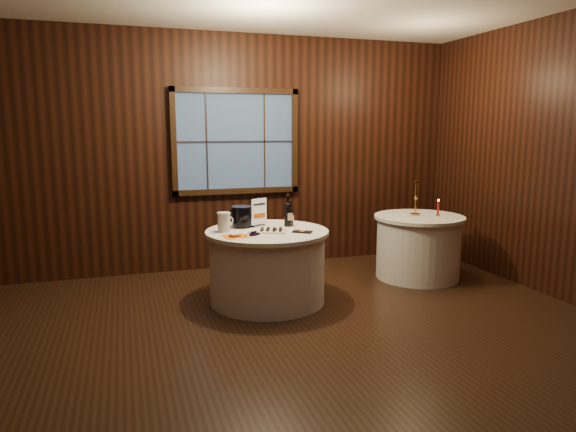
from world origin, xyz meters
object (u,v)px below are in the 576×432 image
object	(u,v)px
grape_bunch	(254,234)
glass_pitcher	(224,222)
port_bottle_right	(290,215)
chocolate_box	(302,232)
chocolate_plate	(272,230)
brass_candlestick	(416,203)
ice_bucket	(242,216)
red_candle	(438,209)
side_table	(418,246)
main_table	(267,266)
sign_stand	(259,217)
cracker_bowl	(235,234)
port_bottle_left	(288,213)

from	to	relation	value
grape_bunch	glass_pitcher	distance (m)	0.39
port_bottle_right	grape_bunch	bearing A→B (deg)	-158.37
chocolate_box	glass_pitcher	size ratio (longest dim) A/B	0.96
chocolate_plate	brass_candlestick	distance (m)	2.00
port_bottle_right	chocolate_plate	distance (m)	0.42
brass_candlestick	ice_bucket	bearing A→B (deg)	-177.37
brass_candlestick	red_candle	size ratio (longest dim) A/B	2.08
side_table	main_table	bearing A→B (deg)	-171.47
chocolate_plate	sign_stand	bearing A→B (deg)	98.30
side_table	sign_stand	bearing A→B (deg)	-177.67
sign_stand	glass_pitcher	bearing A→B (deg)	178.49
cracker_bowl	port_bottle_left	bearing A→B (deg)	27.94
ice_bucket	chocolate_plate	distance (m)	0.43
port_bottle_right	cracker_bowl	xyz separation A→B (m)	(-0.69, -0.38, -0.10)
side_table	cracker_bowl	size ratio (longest dim) A/B	7.99
glass_pitcher	brass_candlestick	xyz separation A→B (m)	(2.40, 0.28, 0.05)
chocolate_plate	brass_candlestick	world-z (taller)	brass_candlestick
glass_pitcher	cracker_bowl	bearing A→B (deg)	-98.00
ice_bucket	cracker_bowl	world-z (taller)	ice_bucket
ice_bucket	chocolate_box	bearing A→B (deg)	-41.50
port_bottle_left	red_candle	bearing A→B (deg)	-15.19
cracker_bowl	chocolate_box	bearing A→B (deg)	-1.74
red_candle	port_bottle_right	bearing A→B (deg)	-178.76
chocolate_plate	port_bottle_left	bearing A→B (deg)	44.71
port_bottle_right	chocolate_box	xyz separation A→B (m)	(-0.00, -0.40, -0.11)
ice_bucket	brass_candlestick	xyz separation A→B (m)	(2.18, 0.10, 0.03)
sign_stand	grape_bunch	size ratio (longest dim) A/B	1.76
port_bottle_left	port_bottle_right	world-z (taller)	port_bottle_left
side_table	glass_pitcher	bearing A→B (deg)	-174.30
port_bottle_right	brass_candlestick	bearing A→B (deg)	-11.33
chocolate_box	glass_pitcher	xyz separation A→B (m)	(-0.75, 0.28, 0.09)
red_candle	port_bottle_left	bearing A→B (deg)	-177.88
sign_stand	main_table	bearing A→B (deg)	-104.39
main_table	grape_bunch	bearing A→B (deg)	-130.00
main_table	brass_candlestick	size ratio (longest dim) A/B	2.99
chocolate_box	side_table	bearing A→B (deg)	52.65
sign_stand	red_candle	world-z (taller)	sign_stand
sign_stand	port_bottle_right	size ratio (longest dim) A/B	1.16
sign_stand	cracker_bowl	world-z (taller)	sign_stand
chocolate_plate	grape_bunch	xyz separation A→B (m)	(-0.21, -0.12, 0.00)
main_table	red_candle	xyz separation A→B (m)	(2.20, 0.21, 0.46)
sign_stand	glass_pitcher	xyz separation A→B (m)	(-0.41, -0.16, -0.01)
port_bottle_left	ice_bucket	size ratio (longest dim) A/B	1.52
sign_stand	ice_bucket	size ratio (longest dim) A/B	1.40
ice_bucket	chocolate_plate	size ratio (longest dim) A/B	0.63
side_table	red_candle	bearing A→B (deg)	-23.90
port_bottle_right	ice_bucket	size ratio (longest dim) A/B	1.21
port_bottle_left	chocolate_box	size ratio (longest dim) A/B	1.79
chocolate_box	chocolate_plate	bearing A→B (deg)	-165.62
cracker_bowl	glass_pitcher	bearing A→B (deg)	102.66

